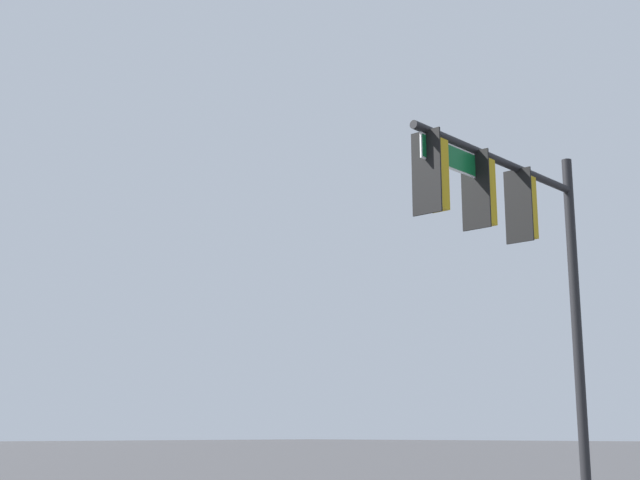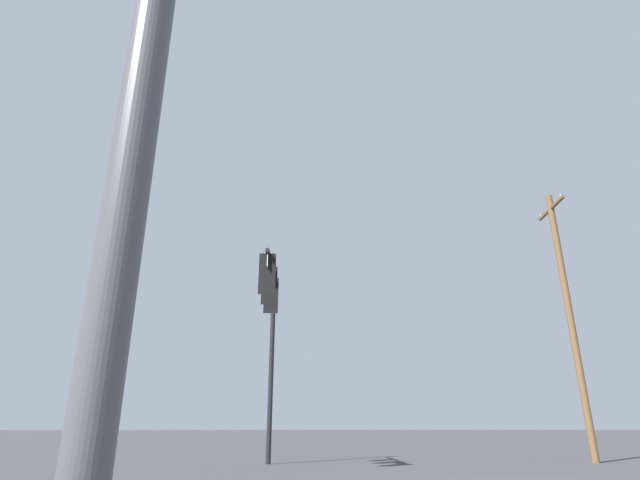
# 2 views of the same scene
# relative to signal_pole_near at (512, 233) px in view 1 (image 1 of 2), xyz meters

# --- Properties ---
(signal_pole_near) EXTENTS (5.05, 0.59, 6.95)m
(signal_pole_near) POSITION_rel_signal_pole_near_xyz_m (0.00, 0.00, 0.00)
(signal_pole_near) COLOR black
(signal_pole_near) RESTS_ON ground_plane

